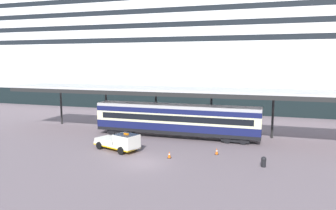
{
  "coord_description": "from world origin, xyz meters",
  "views": [
    {
      "loc": [
        10.9,
        -26.77,
        9.45
      ],
      "look_at": [
        0.01,
        7.62,
        4.5
      ],
      "focal_mm": 34.4,
      "sensor_mm": 36.0,
      "label": 1
    }
  ],
  "objects_px": {
    "train_carriage": "(176,119)",
    "traffic_cone_mid": "(169,155)",
    "traffic_cone_near": "(217,151)",
    "quay_bollard": "(264,161)",
    "service_truck": "(120,141)",
    "cruise_ship": "(229,55)"
  },
  "relations": [
    {
      "from": "train_carriage",
      "to": "traffic_cone_mid",
      "type": "distance_m",
      "value": 8.9
    },
    {
      "from": "traffic_cone_mid",
      "to": "train_carriage",
      "type": "bearing_deg",
      "value": 101.77
    },
    {
      "from": "traffic_cone_near",
      "to": "quay_bollard",
      "type": "relative_size",
      "value": 0.7
    },
    {
      "from": "service_truck",
      "to": "train_carriage",
      "type": "bearing_deg",
      "value": 62.06
    },
    {
      "from": "train_carriage",
      "to": "traffic_cone_near",
      "type": "height_order",
      "value": "train_carriage"
    },
    {
      "from": "train_carriage",
      "to": "quay_bollard",
      "type": "bearing_deg",
      "value": -38.45
    },
    {
      "from": "service_truck",
      "to": "traffic_cone_near",
      "type": "height_order",
      "value": "service_truck"
    },
    {
      "from": "traffic_cone_near",
      "to": "traffic_cone_mid",
      "type": "xyz_separation_m",
      "value": [
        -4.24,
        -2.62,
        0.01
      ]
    },
    {
      "from": "traffic_cone_near",
      "to": "quay_bollard",
      "type": "bearing_deg",
      "value": -28.96
    },
    {
      "from": "cruise_ship",
      "to": "traffic_cone_near",
      "type": "relative_size",
      "value": 267.58
    },
    {
      "from": "cruise_ship",
      "to": "train_carriage",
      "type": "height_order",
      "value": "cruise_ship"
    },
    {
      "from": "cruise_ship",
      "to": "quay_bollard",
      "type": "relative_size",
      "value": 186.68
    },
    {
      "from": "train_carriage",
      "to": "quay_bollard",
      "type": "xyz_separation_m",
      "value": [
        10.64,
        -8.45,
        -1.78
      ]
    },
    {
      "from": "cruise_ship",
      "to": "traffic_cone_near",
      "type": "distance_m",
      "value": 38.28
    },
    {
      "from": "service_truck",
      "to": "traffic_cone_mid",
      "type": "relative_size",
      "value": 8.03
    },
    {
      "from": "service_truck",
      "to": "traffic_cone_near",
      "type": "distance_m",
      "value": 10.16
    },
    {
      "from": "service_truck",
      "to": "quay_bollard",
      "type": "distance_m",
      "value": 14.67
    },
    {
      "from": "traffic_cone_near",
      "to": "traffic_cone_mid",
      "type": "relative_size",
      "value": 0.96
    },
    {
      "from": "cruise_ship",
      "to": "quay_bollard",
      "type": "xyz_separation_m",
      "value": [
        8.09,
        -39.25,
        -10.17
      ]
    },
    {
      "from": "cruise_ship",
      "to": "traffic_cone_near",
      "type": "height_order",
      "value": "cruise_ship"
    },
    {
      "from": "service_truck",
      "to": "traffic_cone_near",
      "type": "relative_size",
      "value": 8.33
    },
    {
      "from": "train_carriage",
      "to": "service_truck",
      "type": "relative_size",
      "value": 3.66
    }
  ]
}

